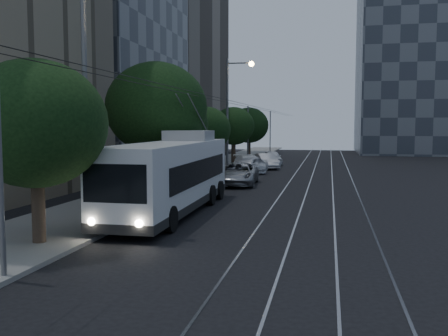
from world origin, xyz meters
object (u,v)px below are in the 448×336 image
object	(u,v)px
car_white_a	(249,165)
car_white_c	(266,161)
streetlamp_near	(95,83)
trolleybus	(172,175)
streetlamp_far	(232,105)
pickup_silver	(238,174)
car_white_d	(272,158)
car_white_b	(249,164)

from	to	relation	value
car_white_a	car_white_c	distance (m)	5.68
car_white_a	streetlamp_near	size ratio (longest dim) A/B	0.48
trolleybus	streetlamp_far	distance (m)	18.61
trolleybus	pickup_silver	bearing A→B (deg)	84.05
car_white_c	streetlamp_far	world-z (taller)	streetlamp_far
car_white_d	streetlamp_near	world-z (taller)	streetlamp_near
pickup_silver	car_white_d	distance (m)	17.64
car_white_a	car_white_d	world-z (taller)	car_white_a
trolleybus	streetlamp_far	size ratio (longest dim) A/B	1.35
car_white_d	pickup_silver	bearing A→B (deg)	-106.50
trolleybus	car_white_d	size ratio (longest dim) A/B	3.02
trolleybus	car_white_a	distance (m)	18.40
trolleybus	pickup_silver	size ratio (longest dim) A/B	2.35
car_white_d	streetlamp_far	xyz separation A→B (m)	(-2.09, -10.69, 4.99)
pickup_silver	streetlamp_far	distance (m)	8.72
trolleybus	car_white_d	xyz separation A→B (m)	(1.40, 28.86, -1.03)
car_white_d	streetlamp_near	distance (m)	34.29
car_white_b	streetlamp_far	distance (m)	5.47
trolleybus	car_white_b	bearing A→B (deg)	88.38
trolleybus	car_white_a	world-z (taller)	trolleybus
streetlamp_near	streetlamp_far	size ratio (longest dim) A/B	0.98
pickup_silver	car_white_d	world-z (taller)	pickup_silver
car_white_d	streetlamp_far	bearing A→B (deg)	-116.48
car_white_d	streetlamp_far	world-z (taller)	streetlamp_far
pickup_silver	streetlamp_near	xyz separation A→B (m)	(-2.36, -16.20, 4.84)
trolleybus	streetlamp_far	bearing A→B (deg)	91.63
trolleybus	streetlamp_far	xyz separation A→B (m)	(-0.69, 18.17, 3.96)
car_white_b	streetlamp_near	bearing A→B (deg)	-115.94
car_white_b	car_white_d	bearing A→B (deg)	61.12
trolleybus	car_white_c	xyz separation A→B (m)	(1.40, 24.00, -1.05)
pickup_silver	streetlamp_far	size ratio (longest dim) A/B	0.58
pickup_silver	car_white_b	world-z (taller)	pickup_silver
car_white_a	streetlamp_far	distance (m)	5.15
streetlamp_near	car_white_d	bearing A→B (deg)	85.44
car_white_c	pickup_silver	bearing A→B (deg)	-115.07
streetlamp_far	car_white_d	bearing A→B (deg)	78.91
streetlamp_near	trolleybus	bearing A→B (deg)	75.38
car_white_c	streetlamp_far	size ratio (longest dim) A/B	0.45
car_white_c	streetlamp_near	world-z (taller)	streetlamp_near
car_white_c	streetlamp_near	xyz separation A→B (m)	(-2.70, -28.98, 4.89)
car_white_b	streetlamp_far	xyz separation A→B (m)	(-1.07, -1.99, 4.98)
streetlamp_near	car_white_c	bearing A→B (deg)	84.68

